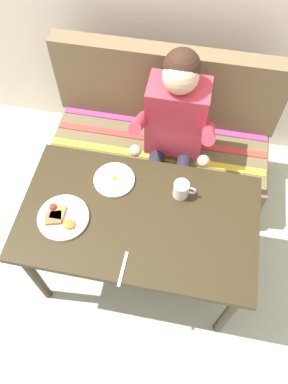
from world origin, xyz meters
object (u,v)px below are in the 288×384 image
(person, at_px, (174,129))
(plate_breakfast, at_px, (62,217))
(table, at_px, (139,223))
(fork, at_px, (123,269))
(coffee_mug, at_px, (182,189))
(couch, at_px, (161,147))
(plate_eggs, at_px, (114,180))

(person, relative_size, plate_breakfast, 4.72)
(table, xyz_separation_m, fork, (-0.02, -0.28, 0.08))
(person, distance_m, coffee_mug, 0.44)
(plate_breakfast, bearing_deg, coffee_mug, 23.97)
(table, relative_size, plate_breakfast, 4.67)
(coffee_mug, bearing_deg, table, -138.96)
(couch, relative_size, plate_breakfast, 5.61)
(plate_eggs, relative_size, fork, 1.28)
(table, distance_m, person, 0.60)
(table, height_order, person, person)
(plate_breakfast, bearing_deg, table, 12.68)
(plate_eggs, bearing_deg, coffee_mug, -2.89)
(couch, height_order, coffee_mug, couch)
(person, bearing_deg, fork, -97.14)
(table, relative_size, couch, 0.83)
(couch, distance_m, person, 0.46)
(fork, bearing_deg, person, 83.98)
(table, relative_size, coffee_mug, 10.17)
(plate_eggs, relative_size, coffee_mug, 1.84)
(couch, xyz_separation_m, plate_breakfast, (-0.37, -0.85, 0.41))
(plate_breakfast, relative_size, fork, 1.51)
(couch, bearing_deg, coffee_mug, -72.33)
(person, bearing_deg, plate_eggs, -122.72)
(couch, distance_m, plate_breakfast, 1.01)
(table, xyz_separation_m, person, (0.09, 0.59, 0.09))
(coffee_mug, bearing_deg, couch, 107.67)
(coffee_mug, distance_m, fork, 0.50)
(table, height_order, plate_eggs, plate_eggs)
(couch, bearing_deg, person, -61.88)
(plate_breakfast, height_order, coffee_mug, coffee_mug)
(table, bearing_deg, plate_breakfast, -167.32)
(table, relative_size, plate_eggs, 5.53)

